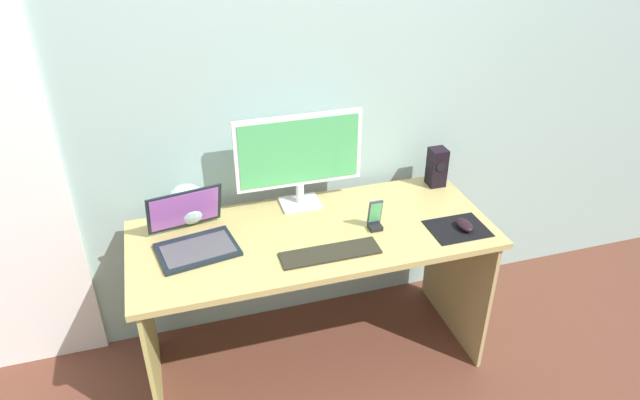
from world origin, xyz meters
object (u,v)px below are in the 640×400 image
at_px(keyboard_external, 330,253).
at_px(laptop, 193,236).
at_px(monitor, 299,156).
at_px(speaker_right, 437,167).
at_px(fishbowl, 188,204).
at_px(mouse, 465,225).
at_px(phone_in_dock, 375,219).

bearing_deg(keyboard_external, laptop, 156.86).
relative_size(monitor, speaker_right, 3.01).
height_order(fishbowl, keyboard_external, fishbowl).
height_order(mouse, phone_in_dock, phone_in_dock).
height_order(keyboard_external, mouse, mouse).
bearing_deg(phone_in_dock, laptop, 172.73).
height_order(monitor, fishbowl, monitor).
xyz_separation_m(fishbowl, phone_in_dock, (0.76, -0.29, -0.04)).
height_order(speaker_right, phone_in_dock, speaker_right).
xyz_separation_m(speaker_right, laptop, (-1.19, -0.18, -0.05)).
distance_m(keyboard_external, mouse, 0.61).
relative_size(fishbowl, mouse, 1.81).
xyz_separation_m(speaker_right, keyboard_external, (-0.67, -0.41, -0.09)).
distance_m(fishbowl, phone_in_dock, 0.82).
bearing_deg(laptop, keyboard_external, -23.28).
distance_m(fishbowl, keyboard_external, 0.67).
xyz_separation_m(laptop, fishbowl, (0.00, 0.19, 0.04)).
bearing_deg(keyboard_external, fishbowl, 141.35).
bearing_deg(laptop, fishbowl, 89.77).
height_order(keyboard_external, phone_in_dock, phone_in_dock).
xyz_separation_m(monitor, fishbowl, (-0.51, 0.00, -0.16)).
distance_m(laptop, phone_in_dock, 0.77).
xyz_separation_m(laptop, keyboard_external, (0.52, -0.22, -0.04)).
bearing_deg(keyboard_external, mouse, 0.84).
bearing_deg(monitor, mouse, -33.19).
bearing_deg(phone_in_dock, keyboard_external, -152.38).
bearing_deg(speaker_right, laptop, -171.23).
bearing_deg(laptop, monitor, 20.77).
relative_size(speaker_right, laptop, 0.53).
xyz_separation_m(speaker_right, mouse, (-0.06, -0.40, -0.07)).
bearing_deg(speaker_right, phone_in_dock, -146.78).
height_order(monitor, keyboard_external, monitor).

